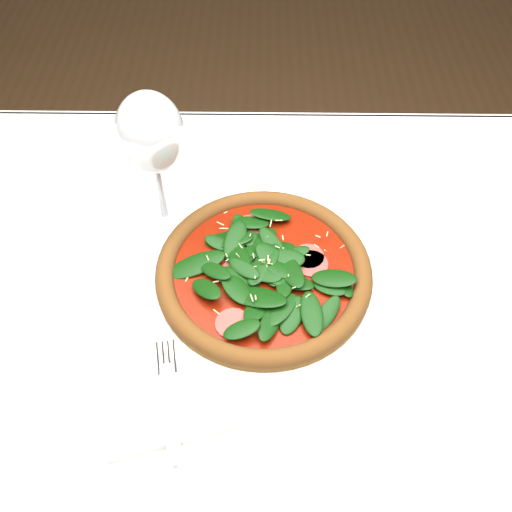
{
  "coord_description": "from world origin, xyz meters",
  "views": [
    {
      "loc": [
        -0.01,
        -0.37,
        1.34
      ],
      "look_at": [
        -0.01,
        0.08,
        0.77
      ],
      "focal_mm": 40.0,
      "sensor_mm": 36.0,
      "label": 1
    }
  ],
  "objects_px": {
    "plate": "(264,278)",
    "napkin": "(172,415)",
    "pizza": "(264,269)",
    "wine_glass": "(151,136)"
  },
  "relations": [
    {
      "from": "plate",
      "to": "napkin",
      "type": "relative_size",
      "value": 2.2
    },
    {
      "from": "pizza",
      "to": "wine_glass",
      "type": "relative_size",
      "value": 1.35
    },
    {
      "from": "pizza",
      "to": "napkin",
      "type": "bearing_deg",
      "value": -118.3
    },
    {
      "from": "pizza",
      "to": "wine_glass",
      "type": "distance_m",
      "value": 0.21
    },
    {
      "from": "wine_glass",
      "to": "pizza",
      "type": "bearing_deg",
      "value": -38.39
    },
    {
      "from": "pizza",
      "to": "wine_glass",
      "type": "xyz_separation_m",
      "value": [
        -0.14,
        0.11,
        0.12
      ]
    },
    {
      "from": "pizza",
      "to": "napkin",
      "type": "relative_size",
      "value": 1.92
    },
    {
      "from": "plate",
      "to": "napkin",
      "type": "bearing_deg",
      "value": -118.3
    },
    {
      "from": "plate",
      "to": "pizza",
      "type": "distance_m",
      "value": 0.02
    },
    {
      "from": "plate",
      "to": "napkin",
      "type": "xyz_separation_m",
      "value": [
        -0.1,
        -0.18,
        -0.0
      ]
    }
  ]
}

